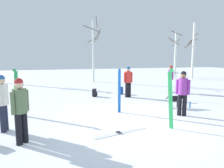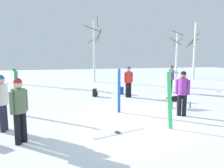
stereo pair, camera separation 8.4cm
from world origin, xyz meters
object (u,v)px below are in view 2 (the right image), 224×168
Objects in this scene: person_1 at (2,99)px; birch_tree_3 at (194,50)px; person_3 at (183,90)px; person_4 at (129,80)px; ski_poles_0 at (176,85)px; ski_pair_planted_1 at (16,92)px; person_2 at (19,107)px; ski_pair_planted_0 at (119,91)px; ski_pair_planted_2 at (170,99)px; water_bottle_0 at (190,105)px; backpack_1 at (95,93)px; person_0 at (171,77)px; dog at (176,99)px; birch_tree_2 at (177,53)px; ski_pair_lying_0 at (119,133)px; backpack_2 at (121,91)px; birch_tree_1 at (94,49)px.

person_1 is 0.31× the size of birch_tree_3.
birch_tree_3 is (8.72, 10.79, 1.91)m from person_3.
ski_poles_0 is (2.14, -1.32, -0.19)m from person_4.
ski_pair_planted_1 is at bearing 163.18° from person_3.
ski_pair_planted_1 reaches higher than person_3.
ski_pair_planted_1 is at bearing -159.54° from person_4.
person_2 is 6.79m from person_4.
ski_pair_planted_2 is at bearing -65.15° from ski_pair_planted_0.
birch_tree_3 reaches higher than water_bottle_0.
birch_tree_3 is at bearing 41.74° from ski_pair_planted_0.
ski_pair_planted_0 is 0.99× the size of ski_pair_planted_1.
person_3 is 0.31× the size of birch_tree_3.
backpack_1 is at bearing 36.58° from ski_pair_planted_1.
person_0 is 9.13m from birch_tree_3.
water_bottle_0 is (0.61, -0.19, -0.26)m from dog.
person_0 is 3.19m from person_4.
birch_tree_2 reaches higher than dog.
person_4 is 2.04m from backpack_1.
person_0 is 4.95m from backpack_1.
person_0 is at bearing 12.64° from person_4.
ski_pair_lying_0 is at bearing -134.31° from birch_tree_3.
ski_pair_planted_0 is at bearing -179.42° from dog.
ski_pair_planted_2 is 5.79m from backpack_1.
person_2 reaches higher than ski_pair_lying_0.
backpack_1 is 1.00× the size of backpack_2.
ski_pair_planted_0 is (3.31, 2.09, -0.10)m from person_2.
person_3 and person_4 have the same top height.
person_3 is 3.90× the size of backpack_1.
ski_pair_planted_1 reaches higher than backpack_1.
person_2 reaches higher than water_bottle_0.
birch_tree_1 is at bearing 83.22° from ski_pair_lying_0.
person_3 is 16.29m from birch_tree_2.
person_0 is 6.64m from ski_pair_planted_2.
backpack_2 is (-1.33, 3.74, -0.17)m from dog.
birch_tree_2 reaches higher than ski_pair_planted_1.
ski_pair_planted_0 is 4.03m from backpack_2.
person_0 is 9.61m from person_2.
person_0 reaches higher than ski_poles_0.
backpack_2 is 4.38m from water_bottle_0.
person_1 and person_4 have the same top height.
ski_pair_planted_0 is 10.25m from birch_tree_1.
person_4 is 5.72m from ski_pair_planted_1.
birch_tree_2 is at bearing 56.49° from ski_pair_planted_2.
birch_tree_1 is at bearing -165.21° from birch_tree_2.
ski_pair_lying_0 is (2.66, -0.02, -0.97)m from person_2.
birch_tree_2 is at bearing 59.49° from water_bottle_0.
birch_tree_1 is (1.44, 12.13, 2.90)m from ski_pair_lying_0.
birch_tree_1 is (-1.83, 9.99, 2.52)m from dog.
birch_tree_1 reaches higher than water_bottle_0.
ski_poles_0 is (6.86, 3.55, -0.19)m from person_2.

